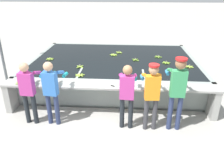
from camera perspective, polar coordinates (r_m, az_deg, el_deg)
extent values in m
plane|color=#A3A099|center=(5.67, -0.91, -10.56)|extent=(80.00, 80.00, 0.00)
cube|color=gray|center=(7.74, 0.54, -0.64)|extent=(5.45, 3.85, 0.06)
cube|color=gray|center=(5.90, -0.53, -4.49)|extent=(5.45, 0.12, 0.82)
cube|color=gray|center=(9.36, 1.22, 6.08)|extent=(5.45, 0.12, 0.82)
cube|color=gray|center=(8.19, -18.45, 2.35)|extent=(0.12, 3.85, 0.82)
cube|color=gray|center=(7.91, 20.20, 1.41)|extent=(0.12, 3.85, 0.82)
cube|color=black|center=(7.59, 0.55, 2.19)|extent=(5.21, 3.61, 0.76)
cube|color=gray|center=(6.43, -8.32, -2.30)|extent=(0.06, 0.80, 0.82)
cube|color=gray|center=(6.31, 8.06, -2.78)|extent=(0.06, 0.80, 0.82)
cube|color=#9E9E99|center=(5.47, -0.77, -2.27)|extent=(5.45, 0.45, 0.05)
cube|color=#9E9E99|center=(6.41, -24.95, -4.71)|extent=(0.16, 0.41, 0.77)
cube|color=#9E9E99|center=(6.06, 25.00, -6.29)|extent=(0.16, 0.41, 0.77)
cylinder|color=#1E2328|center=(5.69, -21.36, -7.65)|extent=(0.11, 0.11, 0.77)
cylinder|color=#1E2328|center=(5.60, -19.54, -7.87)|extent=(0.11, 0.11, 0.77)
cube|color=#BC388E|center=(5.35, -21.42, -1.69)|extent=(0.33, 0.19, 0.54)
sphere|color=tan|center=(5.21, -22.06, 2.38)|extent=(0.21, 0.21, 0.21)
cylinder|color=#BC388E|center=(5.56, -21.98, 1.23)|extent=(0.10, 0.31, 0.18)
cylinder|color=#1EA3AD|center=(5.82, -20.61, 0.63)|extent=(0.10, 0.20, 0.08)
cylinder|color=#BC388E|center=(5.41, -19.01, 1.10)|extent=(0.10, 0.31, 0.18)
cylinder|color=#1EA3AD|center=(5.68, -17.75, 0.49)|extent=(0.10, 0.20, 0.08)
cylinder|color=navy|center=(5.48, -16.08, -7.98)|extent=(0.11, 0.11, 0.79)
cylinder|color=navy|center=(5.40, -14.16, -8.27)|extent=(0.11, 0.11, 0.79)
cube|color=blue|center=(5.14, -15.89, -1.69)|extent=(0.34, 0.21, 0.56)
sphere|color=tan|center=(4.98, -16.40, 2.64)|extent=(0.21, 0.21, 0.21)
cylinder|color=blue|center=(5.34, -16.48, 1.44)|extent=(0.12, 0.32, 0.18)
cylinder|color=teal|center=(5.60, -15.15, 0.80)|extent=(0.11, 0.21, 0.08)
cylinder|color=blue|center=(5.20, -13.34, 1.21)|extent=(0.12, 0.32, 0.18)
cylinder|color=teal|center=(5.47, -12.14, 0.56)|extent=(0.11, 0.21, 0.08)
cylinder|color=#1E2328|center=(5.14, 2.63, -9.28)|extent=(0.11, 0.11, 0.77)
cylinder|color=#1E2328|center=(5.13, 4.88, -9.42)|extent=(0.11, 0.11, 0.77)
cube|color=#BC388E|center=(4.82, 3.96, -2.70)|extent=(0.33, 0.19, 0.55)
sphere|color=#9E704C|center=(4.66, 4.09, 1.84)|extent=(0.21, 0.21, 0.21)
cylinder|color=#BC388E|center=(4.98, 2.39, 0.60)|extent=(0.10, 0.31, 0.18)
cylinder|color=teal|center=(5.27, 2.63, -0.03)|extent=(0.10, 0.21, 0.08)
cylinder|color=#BC388E|center=(4.96, 6.07, 0.41)|extent=(0.10, 0.31, 0.18)
cylinder|color=teal|center=(5.26, 6.11, -0.22)|extent=(0.10, 0.21, 0.08)
cylinder|color=#38383D|center=(5.13, 8.86, -9.54)|extent=(0.11, 0.11, 0.79)
cylinder|color=#38383D|center=(5.17, 11.08, -9.48)|extent=(0.11, 0.11, 0.79)
cube|color=orange|center=(4.82, 10.51, -2.73)|extent=(0.33, 0.19, 0.56)
sphere|color=tan|center=(4.66, 10.88, 1.89)|extent=(0.21, 0.21, 0.21)
cylinder|color=red|center=(4.63, 10.97, 3.01)|extent=(0.22, 0.22, 0.04)
cylinder|color=orange|center=(4.95, 8.37, 0.54)|extent=(0.10, 0.31, 0.18)
cylinder|color=teal|center=(5.24, 7.90, -0.08)|extent=(0.10, 0.21, 0.08)
cylinder|color=orange|center=(5.00, 12.00, 0.54)|extent=(0.10, 0.31, 0.18)
cylinder|color=teal|center=(5.29, 11.33, -0.08)|extent=(0.10, 0.21, 0.08)
cylinder|color=navy|center=(5.23, 14.93, -8.98)|extent=(0.11, 0.11, 0.86)
cylinder|color=navy|center=(5.27, 17.09, -8.97)|extent=(0.11, 0.11, 0.86)
cube|color=#38995B|center=(4.91, 16.94, -1.66)|extent=(0.32, 0.17, 0.61)
sphere|color=#896042|center=(4.75, 17.56, 3.30)|extent=(0.23, 0.23, 0.23)
cylinder|color=red|center=(4.72, 17.71, 4.51)|extent=(0.24, 0.24, 0.04)
cylinder|color=#38995B|center=(5.02, 14.87, 1.84)|extent=(0.08, 0.31, 0.18)
cylinder|color=teal|center=(5.31, 14.24, 1.15)|extent=(0.08, 0.20, 0.08)
cylinder|color=#38995B|center=(5.09, 18.40, 1.72)|extent=(0.08, 0.31, 0.18)
cylinder|color=teal|center=(5.38, 17.59, 1.05)|extent=(0.08, 0.20, 0.08)
ellipsoid|color=#9EC642|center=(8.11, 2.09, 6.52)|extent=(0.12, 0.16, 0.04)
ellipsoid|color=#9EC642|center=(8.09, 1.55, 6.49)|extent=(0.16, 0.12, 0.04)
ellipsoid|color=#9EC642|center=(8.02, 1.65, 6.34)|extent=(0.12, 0.16, 0.04)
ellipsoid|color=#9EC642|center=(8.03, 2.20, 6.36)|extent=(0.16, 0.12, 0.04)
cylinder|color=tan|center=(8.05, 1.88, 6.67)|extent=(0.03, 0.03, 0.04)
ellipsoid|color=#93BC3D|center=(6.09, -8.85, 0.56)|extent=(0.17, 0.07, 0.04)
ellipsoid|color=#93BC3D|center=(6.05, -8.85, 0.39)|extent=(0.16, 0.13, 0.04)
ellipsoid|color=#93BC3D|center=(6.02, -8.50, 0.30)|extent=(0.04, 0.17, 0.04)
ellipsoid|color=#93BC3D|center=(6.03, -8.06, 0.37)|extent=(0.15, 0.14, 0.04)
ellipsoid|color=#93BC3D|center=(6.07, -7.87, 0.53)|extent=(0.17, 0.07, 0.04)
ellipsoid|color=#93BC3D|center=(6.11, -8.07, 0.67)|extent=(0.11, 0.17, 0.04)
ellipsoid|color=#93BC3D|center=(6.12, -8.51, 0.68)|extent=(0.10, 0.17, 0.04)
cylinder|color=tan|center=(6.06, -8.41, 0.81)|extent=(0.03, 0.03, 0.04)
ellipsoid|color=#7FAD33|center=(7.14, 14.30, 3.50)|extent=(0.13, 0.16, 0.04)
ellipsoid|color=#7FAD33|center=(7.19, 14.40, 3.62)|extent=(0.17, 0.06, 0.04)
ellipsoid|color=#7FAD33|center=(7.23, 14.08, 3.75)|extent=(0.10, 0.17, 0.04)
ellipsoid|color=#7FAD33|center=(7.21, 13.67, 3.75)|extent=(0.13, 0.16, 0.04)
ellipsoid|color=#7FAD33|center=(7.16, 13.56, 3.62)|extent=(0.17, 0.06, 0.04)
ellipsoid|color=#7FAD33|center=(7.12, 13.88, 3.49)|extent=(0.10, 0.17, 0.04)
cylinder|color=tan|center=(7.16, 14.01, 3.89)|extent=(0.03, 0.03, 0.04)
ellipsoid|color=#9EC642|center=(6.66, -8.71, 2.55)|extent=(0.13, 0.16, 0.04)
ellipsoid|color=#9EC642|center=(6.66, -8.05, 2.57)|extent=(0.16, 0.13, 0.04)
ellipsoid|color=#9EC642|center=(6.73, -8.01, 2.80)|extent=(0.13, 0.16, 0.04)
ellipsoid|color=#9EC642|center=(6.73, -8.67, 2.78)|extent=(0.16, 0.13, 0.04)
cylinder|color=tan|center=(6.68, -8.38, 2.96)|extent=(0.03, 0.03, 0.04)
ellipsoid|color=#9EC642|center=(7.82, 0.17, 5.92)|extent=(0.14, 0.15, 0.04)
ellipsoid|color=#9EC642|center=(7.78, 0.02, 5.83)|extent=(0.17, 0.05, 0.04)
ellipsoid|color=#9EC642|center=(7.74, 0.17, 5.73)|extent=(0.13, 0.16, 0.04)
ellipsoid|color=#9EC642|center=(7.73, 0.52, 5.71)|extent=(0.08, 0.17, 0.04)
ellipsoid|color=#9EC642|center=(7.76, 0.79, 5.77)|extent=(0.17, 0.10, 0.04)
ellipsoid|color=#9EC642|center=(7.81, 0.79, 5.88)|extent=(0.17, 0.11, 0.04)
ellipsoid|color=#9EC642|center=(7.83, 0.52, 5.94)|extent=(0.06, 0.17, 0.04)
cylinder|color=tan|center=(7.77, 0.43, 6.08)|extent=(0.03, 0.03, 0.04)
ellipsoid|color=#9EC642|center=(6.98, 19.59, 2.41)|extent=(0.06, 0.17, 0.04)
ellipsoid|color=#9EC642|center=(7.02, 19.95, 2.46)|extent=(0.16, 0.13, 0.04)
ellipsoid|color=#9EC642|center=(7.07, 19.89, 2.61)|extent=(0.17, 0.10, 0.04)
ellipsoid|color=#9EC642|center=(7.08, 19.49, 2.72)|extent=(0.06, 0.17, 0.04)
ellipsoid|color=#9EC642|center=(7.05, 19.13, 2.68)|extent=(0.16, 0.13, 0.04)
ellipsoid|color=#9EC642|center=(7.00, 19.18, 2.52)|extent=(0.17, 0.10, 0.04)
cylinder|color=tan|center=(7.02, 19.58, 2.84)|extent=(0.03, 0.03, 0.04)
ellipsoid|color=#9EC642|center=(7.63, -15.49, 4.63)|extent=(0.16, 0.12, 0.04)
ellipsoid|color=#9EC642|center=(7.67, -15.77, 4.69)|extent=(0.04, 0.17, 0.04)
ellipsoid|color=#9EC642|center=(7.66, -16.17, 4.63)|extent=(0.17, 0.11, 0.04)
ellipsoid|color=#9EC642|center=(7.61, -16.30, 4.49)|extent=(0.16, 0.12, 0.04)
ellipsoid|color=#9EC642|center=(7.57, -16.02, 4.43)|extent=(0.04, 0.17, 0.04)
ellipsoid|color=#9EC642|center=(7.58, -15.61, 4.50)|extent=(0.17, 0.11, 0.04)
cylinder|color=tan|center=(7.61, -15.92, 4.82)|extent=(0.03, 0.03, 0.04)
ellipsoid|color=#75A333|center=(7.32, 5.80, 4.58)|extent=(0.16, 0.13, 0.04)
ellipsoid|color=#75A333|center=(7.25, 5.90, 4.39)|extent=(0.13, 0.16, 0.04)
ellipsoid|color=#75A333|center=(7.26, 6.51, 4.39)|extent=(0.16, 0.13, 0.04)
ellipsoid|color=#75A333|center=(7.33, 6.40, 4.59)|extent=(0.13, 0.16, 0.04)
cylinder|color=tan|center=(7.28, 6.16, 4.75)|extent=(0.03, 0.03, 0.04)
ellipsoid|color=#75A333|center=(7.71, 12.36, 5.13)|extent=(0.17, 0.08, 0.04)
ellipsoid|color=#75A333|center=(7.77, 12.14, 5.27)|extent=(0.13, 0.16, 0.04)
ellipsoid|color=#75A333|center=(7.76, 11.67, 5.29)|extent=(0.13, 0.16, 0.04)
ellipsoid|color=#75A333|center=(7.70, 11.59, 5.15)|extent=(0.17, 0.09, 0.04)
ellipsoid|color=#75A333|center=(7.67, 12.01, 5.05)|extent=(0.04, 0.17, 0.04)
cylinder|color=tan|center=(7.71, 11.98, 5.43)|extent=(0.03, 0.03, 0.04)
ellipsoid|color=#93BC3D|center=(5.98, -23.15, -1.51)|extent=(0.15, 0.14, 0.04)
ellipsoid|color=#93BC3D|center=(5.94, -22.85, -1.60)|extent=(0.05, 0.17, 0.04)
ellipsoid|color=#93BC3D|center=(5.94, -22.39, -1.53)|extent=(0.16, 0.13, 0.04)
ellipsoid|color=#93BC3D|center=(5.98, -22.14, -1.34)|extent=(0.17, 0.08, 0.04)
ellipsoid|color=#93BC3D|center=(6.02, -22.28, -1.19)|extent=(0.10, 0.17, 0.04)
ellipsoid|color=#93BC3D|center=(6.04, -22.69, -1.19)|extent=(0.11, 0.17, 0.04)
ellipsoid|color=#93BC3D|center=(6.02, -23.08, -1.33)|extent=(0.17, 0.06, 0.04)
cylinder|color=tan|center=(5.98, -22.71, -1.07)|extent=(0.03, 0.03, 0.04)
cube|color=silver|center=(5.30, 2.11, -2.75)|extent=(0.20, 0.11, 0.00)
cube|color=black|center=(5.38, 0.18, -2.33)|extent=(0.10, 0.06, 0.02)
cube|color=silver|center=(5.53, 13.42, -2.28)|extent=(0.17, 0.15, 0.00)
cube|color=black|center=(5.62, 11.68, -1.69)|extent=(0.09, 0.08, 0.02)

